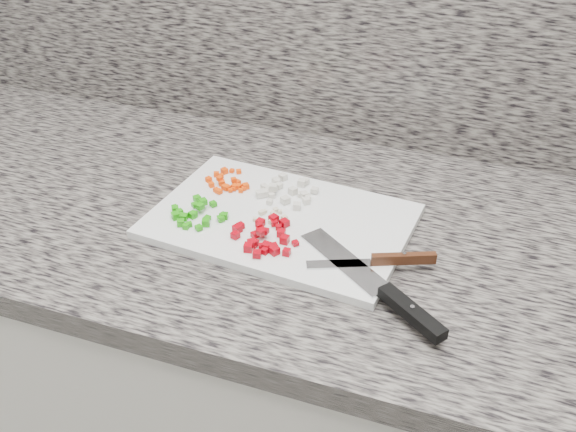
% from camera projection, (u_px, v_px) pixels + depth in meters
% --- Properties ---
extents(cabinet, '(3.92, 0.62, 0.86)m').
position_uv_depth(cabinet, '(325.00, 417.00, 1.28)').
color(cabinet, white).
rests_on(cabinet, ground).
extents(countertop, '(3.96, 0.64, 0.04)m').
position_uv_depth(countertop, '(334.00, 235.00, 1.03)').
color(countertop, slate).
rests_on(countertop, cabinet).
extents(cutting_board, '(0.42, 0.30, 0.01)m').
position_uv_depth(cutting_board, '(280.00, 221.00, 1.02)').
color(cutting_board, silver).
rests_on(cutting_board, countertop).
extents(carrot_pile, '(0.08, 0.08, 0.02)m').
position_uv_depth(carrot_pile, '(228.00, 183.00, 1.09)').
color(carrot_pile, '#F04205').
rests_on(carrot_pile, cutting_board).
extents(onion_pile, '(0.10, 0.09, 0.02)m').
position_uv_depth(onion_pile, '(286.00, 191.00, 1.07)').
color(onion_pile, beige).
rests_on(onion_pile, cutting_board).
extents(green_pepper_pile, '(0.10, 0.09, 0.02)m').
position_uv_depth(green_pepper_pile, '(195.00, 213.00, 1.01)').
color(green_pepper_pile, '#20930D').
rests_on(green_pepper_pile, cutting_board).
extents(red_pepper_pile, '(0.11, 0.11, 0.02)m').
position_uv_depth(red_pepper_pile, '(265.00, 237.00, 0.96)').
color(red_pepper_pile, '#9E020D').
rests_on(red_pepper_pile, cutting_board).
extents(garlic_pile, '(0.05, 0.04, 0.01)m').
position_uv_depth(garlic_pile, '(271.00, 215.00, 1.01)').
color(garlic_pile, beige).
rests_on(garlic_pile, cutting_board).
extents(chef_knife, '(0.24, 0.19, 0.02)m').
position_uv_depth(chef_knife, '(387.00, 293.00, 0.86)').
color(chef_knife, '#BBBDC2').
rests_on(chef_knife, cutting_board).
extents(paring_knife, '(0.18, 0.08, 0.02)m').
position_uv_depth(paring_knife, '(387.00, 260.00, 0.91)').
color(paring_knife, '#BBBDC2').
rests_on(paring_knife, cutting_board).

